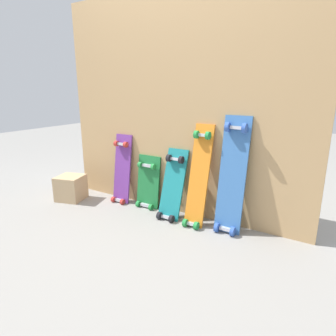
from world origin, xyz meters
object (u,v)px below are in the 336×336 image
skateboard_green (148,185)px  skateboard_orange (198,180)px  skateboard_blue (232,179)px  wooden_crate (71,188)px  skateboard_purple (122,172)px  skateboard_teal (172,188)px

skateboard_green → skateboard_orange: bearing=-7.0°
skateboard_blue → wooden_crate: bearing=-171.9°
skateboard_purple → skateboard_orange: 0.84m
skateboard_teal → skateboard_orange: 0.27m
skateboard_purple → skateboard_orange: skateboard_orange is taller
skateboard_purple → skateboard_blue: skateboard_blue is taller
skateboard_purple → skateboard_green: skateboard_purple is taller
skateboard_teal → skateboard_blue: skateboard_blue is taller
skateboard_purple → skateboard_blue: bearing=-1.0°
skateboard_green → wooden_crate: 0.80m
skateboard_green → skateboard_orange: size_ratio=0.63×
skateboard_orange → wooden_crate: 1.34m
wooden_crate → skateboard_teal: bearing=10.2°
skateboard_teal → skateboard_blue: size_ratio=0.69×
skateboard_purple → wooden_crate: 0.55m
skateboard_green → skateboard_orange: skateboard_orange is taller
skateboard_green → skateboard_teal: bearing=-12.8°
skateboard_green → skateboard_teal: 0.32m
skateboard_blue → wooden_crate: 1.61m
skateboard_orange → wooden_crate: size_ratio=3.61×
skateboard_purple → skateboard_orange: (0.84, -0.05, 0.08)m
skateboard_teal → skateboard_blue: 0.53m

